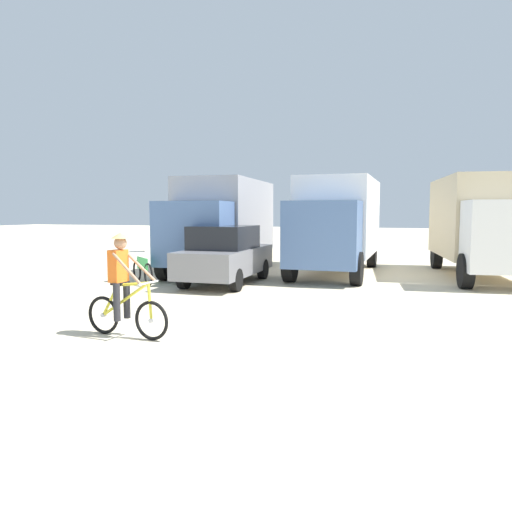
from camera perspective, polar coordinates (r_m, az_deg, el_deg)
name	(u,v)px	position (r m, az deg, el deg)	size (l,w,h in m)	color
ground_plane	(222,338)	(8.43, -4.06, -9.68)	(120.00, 120.00, 0.00)	beige
box_truck_grey_hauler	(222,220)	(17.56, -4.02, 4.29)	(2.81, 6.89, 3.35)	#9E9EA3
box_truck_avon_van	(338,220)	(17.19, 9.70, 4.21)	(2.42, 6.76, 3.35)	white
box_truck_tan_camper	(482,221)	(17.61, 25.30, 3.80)	(3.11, 6.97, 3.35)	#CCB78E
sedan_parked	(226,255)	(14.45, -3.66, 0.14)	(1.85, 4.23, 1.76)	slate
cyclist_orange_shirt	(123,289)	(8.62, -15.54, -3.78)	(1.73, 0.52, 1.82)	black
bicycle_spare	(142,271)	(14.87, -13.39, -1.72)	(1.37, 1.15, 0.97)	black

